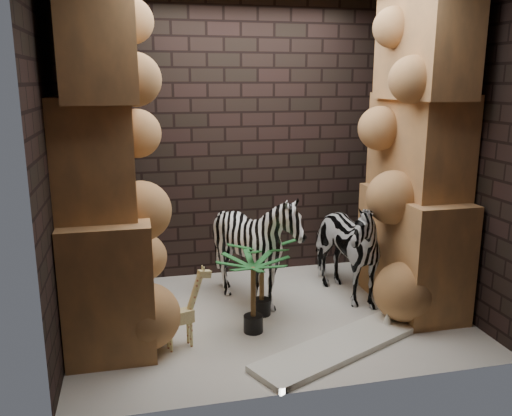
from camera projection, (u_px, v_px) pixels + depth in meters
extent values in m
plane|color=silver|center=(269.00, 316.00, 4.95)|extent=(3.50, 3.50, 0.00)
plane|color=black|center=(241.00, 141.00, 5.78)|extent=(3.50, 0.00, 3.50)
plane|color=black|center=(319.00, 183.00, 3.41)|extent=(3.50, 0.00, 3.50)
plane|color=black|center=(57.00, 164.00, 4.21)|extent=(0.00, 3.00, 3.00)
plane|color=black|center=(450.00, 151.00, 4.98)|extent=(0.00, 3.00, 3.00)
imported|color=white|center=(341.00, 238.00, 5.25)|extent=(0.77, 1.15, 1.25)
imported|color=white|center=(256.00, 254.00, 5.05)|extent=(1.25, 1.40, 1.06)
cube|color=white|center=(341.00, 346.00, 4.34)|extent=(1.68, 1.08, 0.05)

